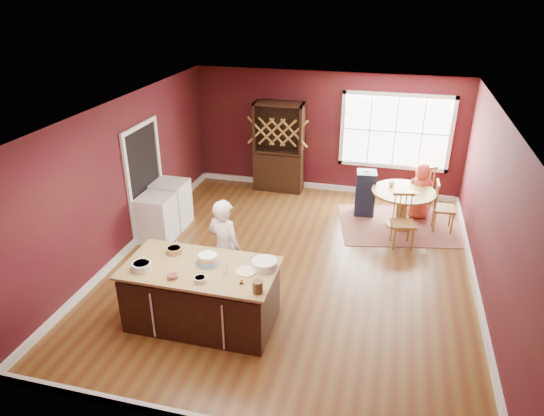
% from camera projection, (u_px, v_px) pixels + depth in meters
% --- Properties ---
extents(room_shell, '(7.00, 7.00, 7.00)m').
position_uv_depth(room_shell, '(293.00, 194.00, 7.77)').
color(room_shell, brown).
rests_on(room_shell, ground).
extents(window, '(2.36, 0.10, 1.66)m').
position_uv_depth(window, '(396.00, 132.00, 10.41)').
color(window, white).
rests_on(window, room_shell).
extents(doorway, '(0.08, 1.26, 2.13)m').
position_uv_depth(doorway, '(145.00, 181.00, 9.10)').
color(doorway, white).
rests_on(doorway, room_shell).
extents(kitchen_island, '(2.09, 1.10, 0.92)m').
position_uv_depth(kitchen_island, '(202.00, 296.00, 6.80)').
color(kitchen_island, black).
rests_on(kitchen_island, ground).
extents(dining_table, '(1.23, 1.23, 0.75)m').
position_uv_depth(dining_table, '(403.00, 201.00, 9.48)').
color(dining_table, olive).
rests_on(dining_table, ground).
extents(baker, '(0.68, 0.55, 1.60)m').
position_uv_depth(baker, '(225.00, 248.00, 7.28)').
color(baker, silver).
rests_on(baker, ground).
extents(layer_cake, '(0.35, 0.35, 0.14)m').
position_uv_depth(layer_cake, '(208.00, 259.00, 6.63)').
color(layer_cake, white).
rests_on(layer_cake, kitchen_island).
extents(bowl_blue, '(0.27, 0.27, 0.10)m').
position_uv_depth(bowl_blue, '(142.00, 266.00, 6.51)').
color(bowl_blue, white).
rests_on(bowl_blue, kitchen_island).
extents(bowl_yellow, '(0.23, 0.23, 0.08)m').
position_uv_depth(bowl_yellow, '(174.00, 250.00, 6.91)').
color(bowl_yellow, olive).
rests_on(bowl_yellow, kitchen_island).
extents(bowl_pink, '(0.15, 0.15, 0.06)m').
position_uv_depth(bowl_pink, '(172.00, 277.00, 6.32)').
color(bowl_pink, silver).
rests_on(bowl_pink, kitchen_island).
extents(bowl_olive, '(0.17, 0.17, 0.06)m').
position_uv_depth(bowl_olive, '(200.00, 279.00, 6.26)').
color(bowl_olive, beige).
rests_on(bowl_olive, kitchen_island).
extents(drinking_glass, '(0.08, 0.08, 0.16)m').
position_uv_depth(drinking_glass, '(225.00, 268.00, 6.41)').
color(drinking_glass, white).
rests_on(drinking_glass, kitchen_island).
extents(dinner_plate, '(0.28, 0.28, 0.02)m').
position_uv_depth(dinner_plate, '(246.00, 272.00, 6.47)').
color(dinner_plate, beige).
rests_on(dinner_plate, kitchen_island).
extents(white_tub, '(0.34, 0.34, 0.12)m').
position_uv_depth(white_tub, '(264.00, 264.00, 6.54)').
color(white_tub, white).
rests_on(white_tub, kitchen_island).
extents(stoneware_crock, '(0.13, 0.13, 0.16)m').
position_uv_depth(stoneware_crock, '(258.00, 287.00, 6.02)').
color(stoneware_crock, brown).
rests_on(stoneware_crock, kitchen_island).
extents(toy_figurine, '(0.05, 0.05, 0.09)m').
position_uv_depth(toy_figurine, '(241.00, 281.00, 6.20)').
color(toy_figurine, yellow).
rests_on(toy_figurine, kitchen_island).
extents(rug, '(2.66, 2.25, 0.01)m').
position_uv_depth(rug, '(400.00, 225.00, 9.71)').
color(rug, brown).
rests_on(rug, ground).
extents(chair_east, '(0.41, 0.43, 1.00)m').
position_uv_depth(chair_east, '(445.00, 206.00, 9.34)').
color(chair_east, brown).
rests_on(chair_east, ground).
extents(chair_south, '(0.49, 0.47, 1.00)m').
position_uv_depth(chair_south, '(403.00, 221.00, 8.76)').
color(chair_south, brown).
rests_on(chair_south, ground).
extents(chair_north, '(0.59, 0.59, 1.03)m').
position_uv_depth(chair_north, '(420.00, 187.00, 10.15)').
color(chair_north, brown).
rests_on(chair_north, ground).
extents(seated_woman, '(0.60, 0.41, 1.18)m').
position_uv_depth(seated_woman, '(420.00, 191.00, 9.79)').
color(seated_woman, '#C7463D').
rests_on(seated_woman, ground).
extents(high_chair, '(0.43, 0.43, 0.98)m').
position_uv_depth(high_chair, '(365.00, 192.00, 9.98)').
color(high_chair, '#141832').
rests_on(high_chair, ground).
extents(toddler, '(0.18, 0.14, 0.26)m').
position_uv_depth(toddler, '(366.00, 178.00, 9.84)').
color(toddler, '#8CA5BF').
rests_on(toddler, high_chair).
extents(table_plate, '(0.18, 0.18, 0.01)m').
position_uv_depth(table_plate, '(415.00, 193.00, 9.29)').
color(table_plate, beige).
rests_on(table_plate, dining_table).
extents(table_cup, '(0.14, 0.14, 0.09)m').
position_uv_depth(table_cup, '(392.00, 184.00, 9.58)').
color(table_cup, silver).
rests_on(table_cup, dining_table).
extents(hutch, '(1.11, 0.46, 2.04)m').
position_uv_depth(hutch, '(279.00, 147.00, 10.96)').
color(hutch, black).
rests_on(hutch, ground).
extents(washer, '(0.60, 0.59, 0.88)m').
position_uv_depth(washer, '(157.00, 219.00, 9.00)').
color(washer, white).
rests_on(washer, ground).
extents(dryer, '(0.63, 0.61, 0.92)m').
position_uv_depth(dryer, '(171.00, 204.00, 9.55)').
color(dryer, white).
rests_on(dryer, ground).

